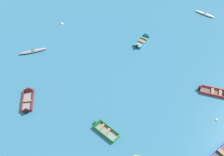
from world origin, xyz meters
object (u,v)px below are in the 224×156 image
Objects in this scene: rowboat_turquoise_near_camera at (145,38)px; kayak_white_outer_right at (205,14)px; kayak_grey_back_row_center at (33,51)px; rowboat_red_near_right at (221,93)px; rowboat_maroon_foreground_center at (28,94)px; mooring_buoy_between_boats_left at (216,120)px; rowboat_green_cluster_inner at (100,126)px; mooring_buoy_central at (62,24)px.

kayak_white_outer_right is at bearing 23.92° from rowboat_turquoise_near_camera.
kayak_grey_back_row_center is (-14.77, -0.75, 0.01)m from rowboat_turquoise_near_camera.
rowboat_red_near_right is (-3.60, -14.85, 0.01)m from kayak_white_outer_right.
rowboat_maroon_foreground_center is at bearing -89.81° from kayak_grey_back_row_center.
mooring_buoy_between_boats_left is (-5.40, -18.00, -0.14)m from kayak_white_outer_right.
mooring_buoy_between_boats_left is (11.88, -0.63, -0.16)m from rowboat_green_cluster_inner.
mooring_buoy_between_boats_left is (19.36, -5.70, -0.16)m from rowboat_maroon_foreground_center.
rowboat_turquoise_near_camera reaches higher than kayak_white_outer_right.
rowboat_turquoise_near_camera is at bearing 121.67° from rowboat_red_near_right.
rowboat_maroon_foreground_center is at bearing -153.56° from kayak_white_outer_right.
mooring_buoy_between_boats_left is 24.17m from mooring_buoy_central.
kayak_grey_back_row_center reaches higher than mooring_buoy_central.
rowboat_red_near_right is (6.42, -10.41, -0.00)m from rowboat_turquoise_near_camera.
mooring_buoy_between_boats_left is 0.69× the size of mooring_buoy_central.
rowboat_maroon_foreground_center reaches higher than kayak_grey_back_row_center.
rowboat_turquoise_near_camera reaches higher than rowboat_red_near_right.
rowboat_red_near_right is 23.28m from kayak_grey_back_row_center.
rowboat_turquoise_near_camera is 12.23m from rowboat_red_near_right.
rowboat_maroon_foreground_center reaches higher than mooring_buoy_between_boats_left.
rowboat_red_near_right is 21.31m from rowboat_maroon_foreground_center.
kayak_white_outer_right is 6.14× the size of mooring_buoy_central.
mooring_buoy_between_boats_left is at bearing -3.05° from rowboat_green_cluster_inner.
rowboat_turquoise_near_camera is 14.78m from kayak_grey_back_row_center.
rowboat_green_cluster_inner reaches higher than mooring_buoy_central.
rowboat_green_cluster_inner is (-17.28, -17.37, 0.02)m from kayak_white_outer_right.
rowboat_maroon_foreground_center is at bearing 145.90° from rowboat_green_cluster_inner.
rowboat_turquoise_near_camera reaches higher than mooring_buoy_between_boats_left.
rowboat_maroon_foreground_center is 8.66× the size of mooring_buoy_central.
kayak_grey_back_row_center is 8.61× the size of mooring_buoy_central.
mooring_buoy_central is (3.63, 12.65, -0.16)m from rowboat_maroon_foreground_center.
rowboat_turquoise_near_camera is 1.19× the size of kayak_white_outer_right.
rowboat_red_near_right is at bearing 60.30° from mooring_buoy_between_boats_left.
rowboat_red_near_right is 0.98× the size of rowboat_maroon_foreground_center.
rowboat_green_cluster_inner is at bearing -77.74° from mooring_buoy_central.
rowboat_red_near_right reaches higher than kayak_grey_back_row_center.
rowboat_turquoise_near_camera reaches higher than kayak_grey_back_row_center.
kayak_white_outer_right is 15.28m from rowboat_red_near_right.
rowboat_green_cluster_inner is at bearing -58.36° from kayak_grey_back_row_center.
mooring_buoy_central is (3.65, 5.54, -0.16)m from kayak_grey_back_row_center.
rowboat_green_cluster_inner reaches higher than mooring_buoy_between_boats_left.
rowboat_turquoise_near_camera is 0.84× the size of rowboat_maroon_foreground_center.
rowboat_red_near_right reaches higher than kayak_white_outer_right.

